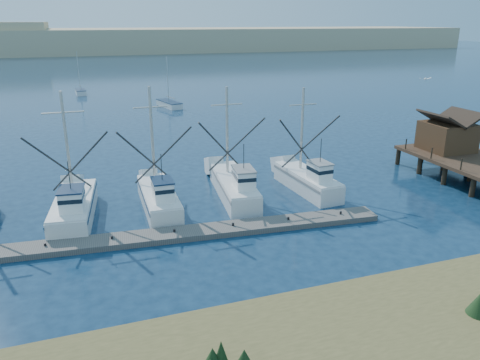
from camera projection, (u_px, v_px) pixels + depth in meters
The scene contains 8 objects.
ground at pixel (293, 265), 27.55m from camera, with size 500.00×500.00×0.00m, color #0D233A.
floating_dock at pixel (174, 235), 30.94m from camera, with size 28.90×1.93×0.39m, color #5D5953.
timber_pier at pixel (475, 154), 40.96m from camera, with size 7.00×20.00×8.00m.
dune_ridge at pixel (96, 40), 213.54m from camera, with size 360.00×60.00×10.00m, color tan.
trawler_fleet at pixel (158, 197), 35.33m from camera, with size 28.25×9.68×9.07m.
sailboat_near at pixel (169, 104), 77.40m from camera, with size 3.29×6.67×8.10m.
sailboat_far at pixel (81, 92), 90.43m from camera, with size 1.96×4.78×8.10m.
flying_gull at pixel (426, 79), 37.19m from camera, with size 1.09×0.20×0.20m.
Camera 1 is at (-10.99, -22.06, 13.64)m, focal length 35.00 mm.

